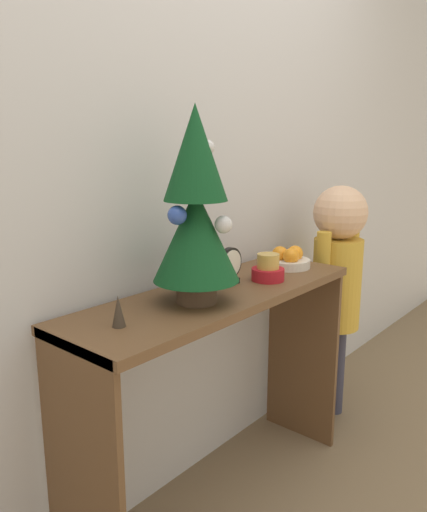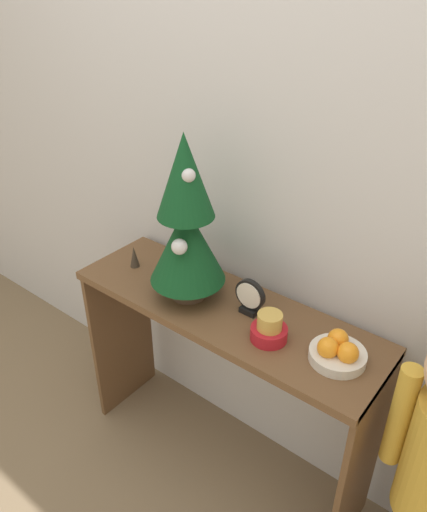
{
  "view_description": "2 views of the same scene",
  "coord_description": "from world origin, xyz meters",
  "px_view_note": "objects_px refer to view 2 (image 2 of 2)",
  "views": [
    {
      "loc": [
        -1.23,
        -0.84,
        1.28
      ],
      "look_at": [
        -0.06,
        0.16,
        0.93
      ],
      "focal_mm": 35.0,
      "sensor_mm": 36.0,
      "label": 1
    },
    {
      "loc": [
        0.84,
        -0.93,
        1.84
      ],
      "look_at": [
        -0.01,
        0.14,
        1.01
      ],
      "focal_mm": 35.0,
      "sensor_mm": 36.0,
      "label": 2
    }
  ],
  "objects_px": {
    "fruit_bowl": "(338,352)",
    "desk_clock": "(250,297)",
    "singing_bowl": "(269,329)",
    "mini_tree": "(186,223)",
    "figurine": "(134,257)"
  },
  "relations": [
    {
      "from": "fruit_bowl",
      "to": "desk_clock",
      "type": "bearing_deg",
      "value": 175.42
    },
    {
      "from": "desk_clock",
      "to": "singing_bowl",
      "type": "bearing_deg",
      "value": -30.24
    },
    {
      "from": "mini_tree",
      "to": "desk_clock",
      "type": "bearing_deg",
      "value": 12.39
    },
    {
      "from": "mini_tree",
      "to": "figurine",
      "type": "xyz_separation_m",
      "value": [
        -0.29,
        0.02,
        -0.25
      ]
    },
    {
      "from": "mini_tree",
      "to": "fruit_bowl",
      "type": "distance_m",
      "value": 0.62
    },
    {
      "from": "mini_tree",
      "to": "singing_bowl",
      "type": "distance_m",
      "value": 0.44
    },
    {
      "from": "mini_tree",
      "to": "desk_clock",
      "type": "relative_size",
      "value": 4.56
    },
    {
      "from": "desk_clock",
      "to": "fruit_bowl",
      "type": "bearing_deg",
      "value": -4.58
    },
    {
      "from": "mini_tree",
      "to": "singing_bowl",
      "type": "relative_size",
      "value": 5.04
    },
    {
      "from": "fruit_bowl",
      "to": "singing_bowl",
      "type": "relative_size",
      "value": 1.45
    },
    {
      "from": "desk_clock",
      "to": "figurine",
      "type": "xyz_separation_m",
      "value": [
        -0.52,
        -0.03,
        -0.02
      ]
    },
    {
      "from": "figurine",
      "to": "mini_tree",
      "type": "bearing_deg",
      "value": -3.39
    },
    {
      "from": "mini_tree",
      "to": "figurine",
      "type": "distance_m",
      "value": 0.38
    },
    {
      "from": "singing_bowl",
      "to": "figurine",
      "type": "height_order",
      "value": "singing_bowl"
    },
    {
      "from": "figurine",
      "to": "fruit_bowl",
      "type": "bearing_deg",
      "value": 0.42
    }
  ]
}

